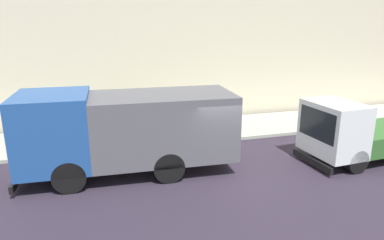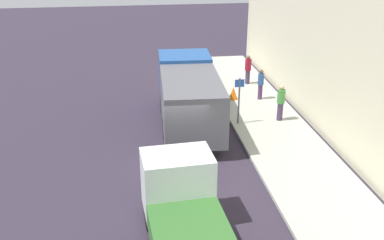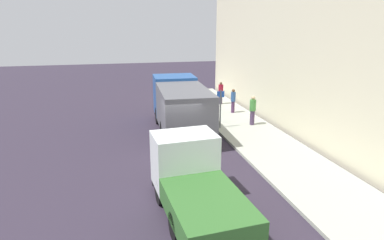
{
  "view_description": "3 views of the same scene",
  "coord_description": "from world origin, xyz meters",
  "px_view_note": "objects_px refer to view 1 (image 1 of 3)",
  "views": [
    {
      "loc": [
        -10.43,
        4.36,
        5.06
      ],
      "look_at": [
        0.73,
        1.13,
        1.78
      ],
      "focal_mm": 32.47,
      "sensor_mm": 36.0,
      "label": 1
    },
    {
      "loc": [
        -1.65,
        -15.95,
        8.69
      ],
      "look_at": [
        0.76,
        0.82,
        1.42
      ],
      "focal_mm": 42.09,
      "sensor_mm": 36.0,
      "label": 2
    },
    {
      "loc": [
        -2.61,
        -14.18,
        5.91
      ],
      "look_at": [
        1.15,
        1.28,
        1.26
      ],
      "focal_mm": 30.31,
      "sensor_mm": 36.0,
      "label": 3
    }
  ],
  "objects_px": {
    "small_flatbed_truck": "(355,134)",
    "street_sign_post": "(128,114)",
    "pedestrian_standing": "(53,119)",
    "large_utility_truck": "(127,128)",
    "pedestrian_walking": "(121,112)",
    "traffic_cone_orange": "(46,141)"
  },
  "relations": [
    {
      "from": "pedestrian_walking",
      "to": "pedestrian_standing",
      "type": "bearing_deg",
      "value": 93.56
    },
    {
      "from": "pedestrian_walking",
      "to": "pedestrian_standing",
      "type": "height_order",
      "value": "pedestrian_walking"
    },
    {
      "from": "traffic_cone_orange",
      "to": "street_sign_post",
      "type": "height_order",
      "value": "street_sign_post"
    },
    {
      "from": "street_sign_post",
      "to": "traffic_cone_orange",
      "type": "bearing_deg",
      "value": 81.05
    },
    {
      "from": "large_utility_truck",
      "to": "pedestrian_standing",
      "type": "xyz_separation_m",
      "value": [
        4.27,
        2.81,
        -0.6
      ]
    },
    {
      "from": "large_utility_truck",
      "to": "small_flatbed_truck",
      "type": "height_order",
      "value": "large_utility_truck"
    },
    {
      "from": "pedestrian_walking",
      "to": "street_sign_post",
      "type": "xyz_separation_m",
      "value": [
        -2.07,
        -0.11,
        0.4
      ]
    },
    {
      "from": "pedestrian_walking",
      "to": "street_sign_post",
      "type": "distance_m",
      "value": 2.11
    },
    {
      "from": "large_utility_truck",
      "to": "street_sign_post",
      "type": "distance_m",
      "value": 2.34
    },
    {
      "from": "street_sign_post",
      "to": "pedestrian_walking",
      "type": "bearing_deg",
      "value": 3.11
    },
    {
      "from": "pedestrian_walking",
      "to": "traffic_cone_orange",
      "type": "height_order",
      "value": "pedestrian_walking"
    },
    {
      "from": "pedestrian_walking",
      "to": "traffic_cone_orange",
      "type": "relative_size",
      "value": 2.62
    },
    {
      "from": "pedestrian_standing",
      "to": "street_sign_post",
      "type": "distance_m",
      "value": 3.66
    },
    {
      "from": "small_flatbed_truck",
      "to": "traffic_cone_orange",
      "type": "distance_m",
      "value": 12.0
    },
    {
      "from": "pedestrian_walking",
      "to": "traffic_cone_orange",
      "type": "xyz_separation_m",
      "value": [
        -1.56,
        3.13,
        -0.6
      ]
    },
    {
      "from": "pedestrian_walking",
      "to": "street_sign_post",
      "type": "relative_size",
      "value": 0.79
    },
    {
      "from": "traffic_cone_orange",
      "to": "street_sign_post",
      "type": "bearing_deg",
      "value": -98.95
    },
    {
      "from": "pedestrian_standing",
      "to": "traffic_cone_orange",
      "type": "height_order",
      "value": "pedestrian_standing"
    },
    {
      "from": "pedestrian_walking",
      "to": "traffic_cone_orange",
      "type": "bearing_deg",
      "value": 117.68
    },
    {
      "from": "small_flatbed_truck",
      "to": "street_sign_post",
      "type": "relative_size",
      "value": 2.22
    },
    {
      "from": "large_utility_truck",
      "to": "pedestrian_walking",
      "type": "height_order",
      "value": "large_utility_truck"
    },
    {
      "from": "large_utility_truck",
      "to": "street_sign_post",
      "type": "xyz_separation_m",
      "value": [
        2.32,
        -0.25,
        -0.14
      ]
    }
  ]
}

